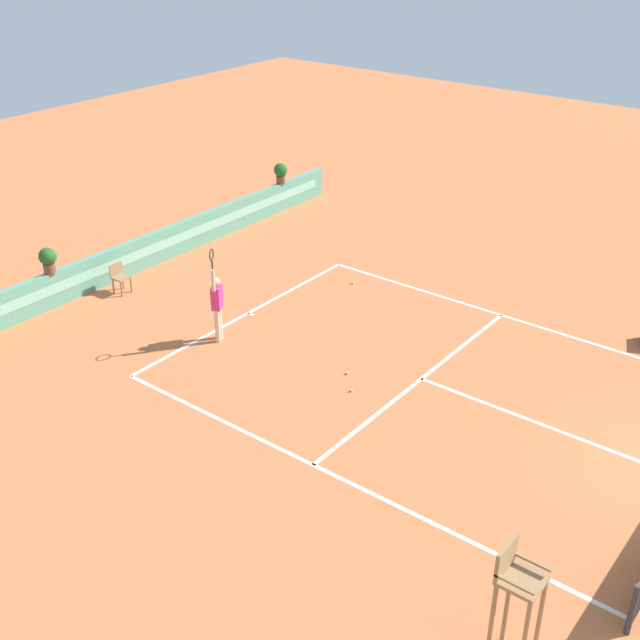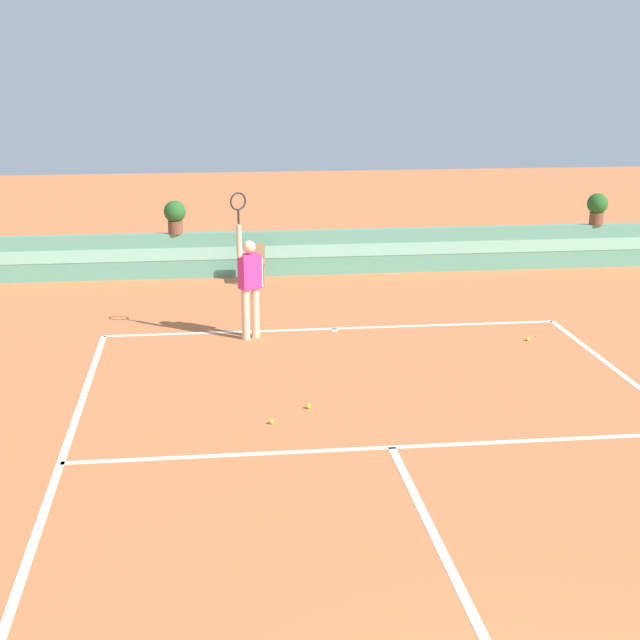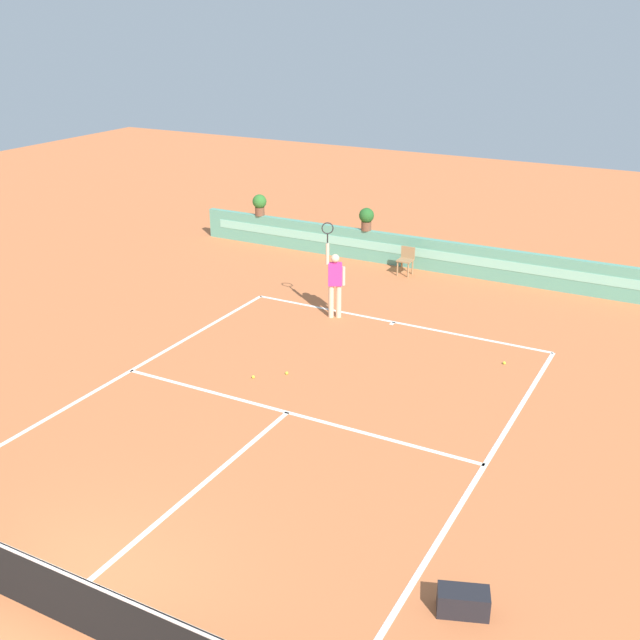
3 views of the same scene
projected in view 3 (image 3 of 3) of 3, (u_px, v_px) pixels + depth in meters
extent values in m
plane|color=#C66B3D|center=(277.00, 421.00, 15.30)|extent=(60.00, 60.00, 0.00)
cube|color=white|center=(394.00, 322.00, 20.11)|extent=(8.22, 0.10, 0.01)
cube|color=white|center=(287.00, 412.00, 15.63)|extent=(8.22, 0.10, 0.01)
cube|color=white|center=(192.00, 494.00, 13.01)|extent=(0.10, 6.40, 0.01)
cube|color=white|center=(117.00, 378.00, 17.05)|extent=(0.10, 11.89, 0.01)
cube|color=white|center=(477.00, 478.00, 13.46)|extent=(0.10, 11.89, 0.01)
cube|color=white|center=(392.00, 323.00, 20.03)|extent=(0.10, 0.20, 0.01)
cube|color=black|center=(43.00, 588.00, 10.22)|extent=(8.82, 0.02, 0.95)
cube|color=white|center=(38.00, 561.00, 10.06)|extent=(8.82, 0.03, 0.06)
cube|color=#599E84|center=(452.00, 258.00, 23.60)|extent=(18.00, 0.20, 1.00)
cube|color=#87CCB2|center=(451.00, 257.00, 23.49)|extent=(17.10, 0.01, 0.28)
cylinder|color=#99754C|center=(397.00, 269.00, 23.51)|extent=(0.05, 0.05, 0.45)
cylinder|color=#99754C|center=(408.00, 270.00, 23.36)|extent=(0.05, 0.05, 0.45)
cylinder|color=#99754C|center=(402.00, 265.00, 23.80)|extent=(0.05, 0.05, 0.45)
cylinder|color=#99754C|center=(412.00, 267.00, 23.65)|extent=(0.05, 0.05, 0.45)
cube|color=#99754C|center=(405.00, 260.00, 23.49)|extent=(0.44, 0.44, 0.04)
cube|color=#99754C|center=(408.00, 252.00, 23.58)|extent=(0.44, 0.04, 0.36)
cube|color=black|center=(463.00, 602.00, 10.40)|extent=(0.78, 0.58, 0.36)
cylinder|color=beige|center=(339.00, 301.00, 20.28)|extent=(0.14, 0.14, 0.90)
cylinder|color=beige|center=(331.00, 301.00, 20.28)|extent=(0.14, 0.14, 0.90)
cube|color=#E52D84|center=(335.00, 274.00, 19.99)|extent=(0.42, 0.37, 0.60)
sphere|color=beige|center=(335.00, 258.00, 19.83)|extent=(0.22, 0.22, 0.22)
cylinder|color=beige|center=(327.00, 254.00, 19.79)|extent=(0.09, 0.09, 0.55)
cylinder|color=black|center=(328.00, 238.00, 19.63)|extent=(0.04, 0.04, 0.24)
torus|color=#262626|center=(328.00, 228.00, 19.53)|extent=(0.29, 0.17, 0.31)
cylinder|color=beige|center=(344.00, 276.00, 20.01)|extent=(0.09, 0.09, 0.50)
sphere|color=#CCE033|center=(287.00, 373.00, 17.23)|extent=(0.07, 0.07, 0.07)
sphere|color=#CCE033|center=(253.00, 377.00, 17.06)|extent=(0.07, 0.07, 0.07)
sphere|color=#CCE033|center=(504.00, 363.00, 17.72)|extent=(0.07, 0.07, 0.07)
cylinder|color=brown|center=(366.00, 226.00, 24.63)|extent=(0.32, 0.32, 0.28)
sphere|color=#235B23|center=(367.00, 215.00, 24.50)|extent=(0.48, 0.48, 0.48)
cylinder|color=brown|center=(260.00, 211.00, 26.39)|extent=(0.32, 0.32, 0.28)
sphere|color=#2D6B28|center=(260.00, 201.00, 26.27)|extent=(0.48, 0.48, 0.48)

